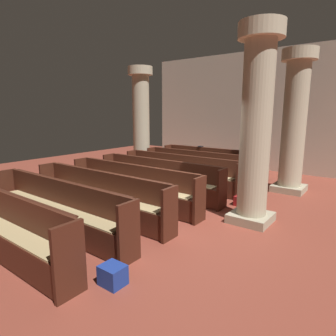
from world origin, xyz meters
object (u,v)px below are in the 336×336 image
object	(u,v)px
pillar_far_side	(141,118)
pew_row_6	(56,206)
pew_row_4	(132,184)
hymn_book	(201,146)
pillar_aisle_side	(294,120)
lectern	(251,162)
pillar_aisle_rear	(256,124)
kneeler_box_red	(243,201)
pew_row_1	(197,166)
pew_row_5	(99,194)
pew_row_0	(212,161)
pew_row_2	(179,171)
kneeler_box_blue	(113,275)
pew_row_3	(158,177)

from	to	relation	value
pillar_far_side	pew_row_6	bearing A→B (deg)	-63.33
pew_row_4	pew_row_6	xyz separation A→B (m)	(0.00, -2.03, 0.00)
pillar_far_side	hymn_book	size ratio (longest dim) A/B	20.81
pillar_aisle_side	lectern	world-z (taller)	pillar_aisle_side
pillar_far_side	pillar_aisle_rear	size ratio (longest dim) A/B	1.00
kneeler_box_red	pew_row_1	bearing A→B (deg)	145.62
pew_row_4	hymn_book	size ratio (longest dim) A/B	20.97
pew_row_5	lectern	distance (m)	6.14
pew_row_0	pew_row_1	size ratio (longest dim) A/B	1.00
pillar_aisle_side	pew_row_2	bearing A→B (deg)	-150.76
pew_row_5	lectern	bearing A→B (deg)	80.11
kneeler_box_blue	pew_row_5	bearing A→B (deg)	143.72
pew_row_0	pew_row_6	bearing A→B (deg)	-90.00
pew_row_1	pillar_far_side	bearing A→B (deg)	173.60
pillar_far_side	pillar_aisle_rear	xyz separation A→B (m)	(5.46, -2.69, 0.00)
pew_row_4	kneeler_box_red	bearing A→B (deg)	34.64
pew_row_2	hymn_book	size ratio (longest dim) A/B	20.97
lectern	pew_row_6	bearing A→B (deg)	-98.49
pew_row_5	hymn_book	size ratio (longest dim) A/B	20.97
pew_row_6	hymn_book	xyz separation A→B (m)	(-0.60, 6.29, 0.47)
pew_row_2	pew_row_5	world-z (taller)	same
lectern	pillar_aisle_rear	bearing A→B (deg)	-68.69
pillar_far_side	pillar_aisle_rear	world-z (taller)	same
pew_row_0	kneeler_box_red	distance (m)	3.39
pew_row_2	kneeler_box_red	bearing A→B (deg)	-12.73
lectern	kneeler_box_red	distance (m)	3.70
pew_row_2	pillar_far_side	size ratio (longest dim) A/B	1.01
pew_row_5	kneeler_box_blue	distance (m)	2.67
pew_row_4	kneeler_box_red	xyz separation A→B (m)	(2.22, 1.53, -0.40)
pew_row_3	pew_row_4	bearing A→B (deg)	-90.00
pew_row_6	lectern	xyz separation A→B (m)	(1.05, 7.06, -0.06)
pew_row_0	pillar_far_side	world-z (taller)	pillar_far_side
pew_row_6	kneeler_box_red	bearing A→B (deg)	58.11
pew_row_4	pillar_far_side	distance (m)	4.56
pew_row_5	lectern	world-z (taller)	lectern
pew_row_2	kneeler_box_red	size ratio (longest dim) A/B	10.33
pew_row_1	lectern	size ratio (longest dim) A/B	3.61
pillar_aisle_rear	kneeler_box_blue	world-z (taller)	pillar_aisle_rear
pew_row_6	pew_row_0	bearing A→B (deg)	90.00
kneeler_box_blue	pillar_far_side	bearing A→B (deg)	129.18
lectern	hymn_book	xyz separation A→B (m)	(-1.65, -0.77, 0.53)
pew_row_6	kneeler_box_red	distance (m)	4.22
pew_row_4	pew_row_6	bearing A→B (deg)	-90.00
pew_row_0	pillar_far_side	bearing A→B (deg)	-165.24
lectern	kneeler_box_blue	distance (m)	7.69
kneeler_box_blue	pillar_aisle_side	bearing A→B (deg)	84.19
pew_row_3	kneeler_box_blue	xyz separation A→B (m)	(2.13, -3.60, -0.38)
pillar_aisle_rear	lectern	bearing A→B (deg)	111.31
pew_row_1	pillar_far_side	size ratio (longest dim) A/B	1.01
pillar_aisle_rear	hymn_book	distance (m)	5.02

